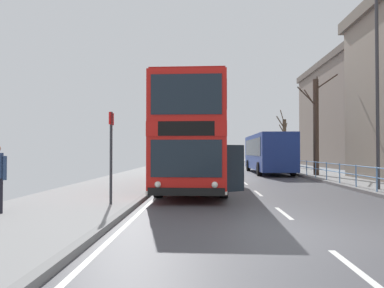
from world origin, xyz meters
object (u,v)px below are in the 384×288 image
Objects in this scene: double_decker_bus_main at (196,138)px; bare_tree_far_00 at (284,141)px; bus_stop_sign_near at (111,147)px; background_building_02 at (371,114)px; bare_tree_far_01 at (316,125)px; background_bus_far_lane at (268,152)px; street_lamp_far_side at (377,72)px.

double_decker_bus_main is 23.21m from bare_tree_far_00.
background_building_02 is at bearing 55.24° from bus_stop_sign_near.
double_decker_bus_main is 1.88× the size of bare_tree_far_00.
bus_stop_sign_near is 17.19m from bare_tree_far_01.
bare_tree_far_01 is at bearing -61.36° from background_bus_far_lane.
street_lamp_far_side reaches higher than bus_stop_sign_near.
bare_tree_far_01 is at bearing -123.53° from background_building_02.
background_bus_far_lane is 1.60× the size of bare_tree_far_01.
street_lamp_far_side reaches higher than double_decker_bus_main.
background_bus_far_lane is at bearing 66.59° from double_decker_bus_main.
bare_tree_far_00 is 0.89× the size of bare_tree_far_01.
bare_tree_far_01 is at bearing 88.68° from street_lamp_far_side.
background_bus_far_lane is 14.13m from street_lamp_far_side.
double_decker_bus_main reaches higher than bus_stop_sign_near.
bare_tree_far_01 is 19.93m from background_building_02.
background_building_02 reaches higher than double_decker_bus_main.
bus_stop_sign_near is 29.56m from bare_tree_far_00.
bare_tree_far_00 is (10.94, 27.44, 0.95)m from bus_stop_sign_near.
double_decker_bus_main is 0.61× the size of background_building_02.
background_bus_far_lane is 0.58× the size of background_building_02.
double_decker_bus_main is 4.01× the size of bus_stop_sign_near.
bare_tree_far_00 is at bearing 86.48° from bare_tree_far_01.
bus_stop_sign_near is at bearing -154.67° from street_lamp_far_side.
double_decker_bus_main is at bearing -134.44° from bare_tree_far_01.
double_decker_bus_main is 13.47m from background_bus_far_lane.
background_bus_far_lane is 1.80× the size of bare_tree_far_00.
bare_tree_far_00 is (3.26, 9.21, 1.12)m from background_bus_far_lane.
background_building_02 reaches higher than street_lamp_far_side.
bare_tree_far_01 reaches higher than double_decker_bus_main.
bus_stop_sign_near is 0.42× the size of bare_tree_far_01.
bus_stop_sign_near is 0.47× the size of bare_tree_far_00.
background_building_02 reaches higher than bare_tree_far_01.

